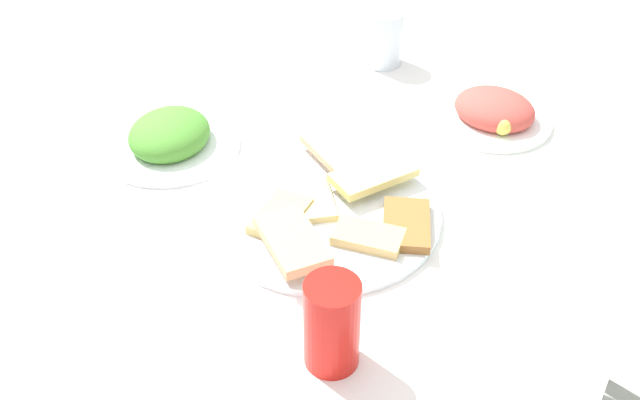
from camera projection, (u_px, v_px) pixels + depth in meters
dining_table at (317, 250)px, 1.14m from camera, size 1.23×0.89×0.70m
pide_platter at (330, 211)px, 1.08m from camera, size 0.34×0.34×0.04m
salad_plate_greens at (494, 112)px, 1.29m from camera, size 0.20×0.20×0.06m
salad_plate_rice at (170, 137)px, 1.22m from camera, size 0.23×0.23×0.07m
soda_can at (332, 324)px, 0.85m from camera, size 0.08×0.08×0.12m
drinking_glass at (383, 38)px, 1.44m from camera, size 0.08×0.08×0.11m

